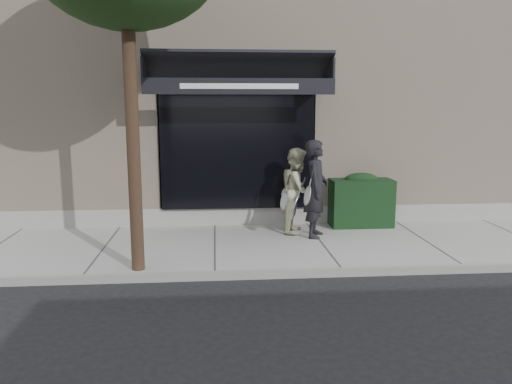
{
  "coord_description": "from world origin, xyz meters",
  "views": [
    {
      "loc": [
        -1.97,
        -8.94,
        2.68
      ],
      "look_at": [
        -1.19,
        0.6,
        0.99
      ],
      "focal_mm": 35.0,
      "sensor_mm": 36.0,
      "label": 1
    }
  ],
  "objects": [
    {
      "name": "pedestrian_front",
      "position": [
        -0.04,
        0.43,
        1.06
      ],
      "size": [
        0.88,
        0.93,
        1.89
      ],
      "color": "black",
      "rests_on": "sidewalk"
    },
    {
      "name": "curb",
      "position": [
        0.0,
        -1.55,
        0.07
      ],
      "size": [
        20.0,
        0.1,
        0.14
      ],
      "primitive_type": "cube",
      "color": "gray",
      "rests_on": "ground"
    },
    {
      "name": "ground",
      "position": [
        0.0,
        0.0,
        0.0
      ],
      "size": [
        80.0,
        80.0,
        0.0
      ],
      "primitive_type": "plane",
      "color": "black",
      "rests_on": "ground"
    },
    {
      "name": "pedestrian_back",
      "position": [
        -0.33,
        0.81,
        0.97
      ],
      "size": [
        0.86,
        0.98,
        1.71
      ],
      "color": "beige",
      "rests_on": "sidewalk"
    },
    {
      "name": "sidewalk",
      "position": [
        0.0,
        0.0,
        0.06
      ],
      "size": [
        20.0,
        3.0,
        0.12
      ],
      "primitive_type": "cube",
      "color": "gray",
      "rests_on": "ground"
    },
    {
      "name": "hedge",
      "position": [
        1.1,
        1.25,
        0.66
      ],
      "size": [
        1.3,
        0.7,
        1.14
      ],
      "color": "black",
      "rests_on": "sidewalk"
    },
    {
      "name": "building_facade",
      "position": [
        -0.01,
        4.96,
        2.74
      ],
      "size": [
        14.3,
        8.04,
        5.64
      ],
      "color": "beige",
      "rests_on": "ground"
    }
  ]
}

